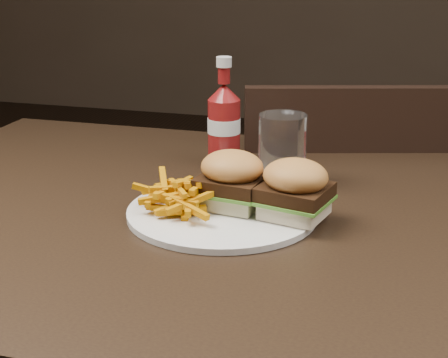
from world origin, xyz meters
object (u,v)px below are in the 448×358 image
(dining_table, at_px, (249,226))
(tumbler, at_px, (282,151))
(ketchup_bottle, at_px, (224,132))
(chair_far, at_px, (328,266))
(plate, at_px, (222,212))

(dining_table, distance_m, tumbler, 0.15)
(dining_table, relative_size, tumbler, 10.49)
(tumbler, bearing_deg, dining_table, -98.71)
(ketchup_bottle, xyz_separation_m, tumbler, (0.11, -0.07, -0.01))
(chair_far, bearing_deg, ketchup_bottle, 49.69)
(ketchup_bottle, bearing_deg, plate, -74.82)
(chair_far, bearing_deg, plate, 64.63)
(ketchup_bottle, bearing_deg, tumbler, -32.00)
(ketchup_bottle, relative_size, tumbler, 0.94)
(dining_table, distance_m, chair_far, 0.60)
(dining_table, relative_size, chair_far, 2.94)
(dining_table, bearing_deg, ketchup_bottle, 115.31)
(plate, bearing_deg, chair_far, 80.75)
(plate, height_order, tumbler, tumbler)
(dining_table, height_order, chair_far, dining_table)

